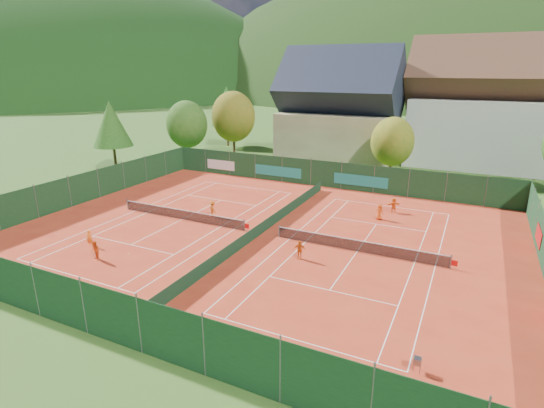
{
  "coord_description": "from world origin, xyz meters",
  "views": [
    {
      "loc": [
        14.88,
        -28.7,
        13.03
      ],
      "look_at": [
        0.0,
        2.0,
        2.0
      ],
      "focal_mm": 28.0,
      "sensor_mm": 36.0,
      "label": 1
    }
  ],
  "objects_px": {
    "player_left_near": "(89,238)",
    "player_left_mid": "(95,251)",
    "player_right_far_b": "(394,205)",
    "player_right_far_a": "(380,212)",
    "chalet": "(339,115)",
    "player_left_far": "(213,209)",
    "hotel_block_a": "(490,112)",
    "ball_hopper": "(417,361)",
    "player_right_near": "(299,250)"
  },
  "relations": [
    {
      "from": "player_left_near",
      "to": "player_right_far_b",
      "type": "distance_m",
      "value": 26.53
    },
    {
      "from": "player_left_mid",
      "to": "player_right_near",
      "type": "xyz_separation_m",
      "value": [
        12.89,
        6.47,
        -0.01
      ]
    },
    {
      "from": "chalet",
      "to": "player_right_far_a",
      "type": "relative_size",
      "value": 11.15
    },
    {
      "from": "player_left_far",
      "to": "player_right_far_b",
      "type": "xyz_separation_m",
      "value": [
        14.66,
        8.37,
        -0.01
      ]
    },
    {
      "from": "player_left_far",
      "to": "player_right_far_a",
      "type": "distance_m",
      "value": 15.05
    },
    {
      "from": "player_right_near",
      "to": "player_right_far_a",
      "type": "xyz_separation_m",
      "value": [
        3.31,
        10.73,
        0.02
      ]
    },
    {
      "from": "ball_hopper",
      "to": "player_left_far",
      "type": "distance_m",
      "value": 23.97
    },
    {
      "from": "player_left_mid",
      "to": "player_right_far_a",
      "type": "bearing_deg",
      "value": 74.52
    },
    {
      "from": "player_right_near",
      "to": "player_right_far_b",
      "type": "xyz_separation_m",
      "value": [
        4.07,
        13.31,
        0.01
      ]
    },
    {
      "from": "player_left_mid",
      "to": "player_left_far",
      "type": "xyz_separation_m",
      "value": [
        2.31,
        11.41,
        0.01
      ]
    },
    {
      "from": "chalet",
      "to": "player_right_near",
      "type": "relative_size",
      "value": 11.47
    },
    {
      "from": "chalet",
      "to": "player_left_near",
      "type": "distance_m",
      "value": 39.1
    },
    {
      "from": "player_left_near",
      "to": "player_left_mid",
      "type": "bearing_deg",
      "value": -63.2
    },
    {
      "from": "chalet",
      "to": "hotel_block_a",
      "type": "bearing_deg",
      "value": 17.53
    },
    {
      "from": "chalet",
      "to": "player_right_near",
      "type": "distance_m",
      "value": 34.43
    },
    {
      "from": "player_left_near",
      "to": "player_right_far_a",
      "type": "distance_m",
      "value": 24.25
    },
    {
      "from": "hotel_block_a",
      "to": "player_left_far",
      "type": "distance_m",
      "value": 41.11
    },
    {
      "from": "player_left_far",
      "to": "player_right_near",
      "type": "height_order",
      "value": "player_left_far"
    },
    {
      "from": "player_left_far",
      "to": "player_right_near",
      "type": "distance_m",
      "value": 11.68
    },
    {
      "from": "chalet",
      "to": "player_left_near",
      "type": "bearing_deg",
      "value": -101.46
    },
    {
      "from": "player_left_mid",
      "to": "player_right_far_a",
      "type": "relative_size",
      "value": 0.99
    },
    {
      "from": "ball_hopper",
      "to": "player_left_far",
      "type": "bearing_deg",
      "value": 145.66
    },
    {
      "from": "player_left_mid",
      "to": "player_right_near",
      "type": "relative_size",
      "value": 1.02
    },
    {
      "from": "player_left_mid",
      "to": "player_left_far",
      "type": "distance_m",
      "value": 11.64
    },
    {
      "from": "hotel_block_a",
      "to": "player_right_far_b",
      "type": "xyz_separation_m",
      "value": [
        -7.31,
        -25.73,
        -6.67
      ]
    },
    {
      "from": "player_right_near",
      "to": "player_right_far_b",
      "type": "height_order",
      "value": "player_right_far_b"
    },
    {
      "from": "chalet",
      "to": "player_right_far_a",
      "type": "distance_m",
      "value": 25.54
    },
    {
      "from": "player_right_far_a",
      "to": "player_right_far_b",
      "type": "distance_m",
      "value": 2.69
    },
    {
      "from": "chalet",
      "to": "player_right_far_a",
      "type": "height_order",
      "value": "chalet"
    },
    {
      "from": "player_left_near",
      "to": "player_left_far",
      "type": "relative_size",
      "value": 0.87
    },
    {
      "from": "hotel_block_a",
      "to": "player_left_mid",
      "type": "bearing_deg",
      "value": -118.08
    },
    {
      "from": "ball_hopper",
      "to": "player_left_far",
      "type": "xyz_separation_m",
      "value": [
        -19.8,
        13.52,
        0.17
      ]
    },
    {
      "from": "ball_hopper",
      "to": "player_right_near",
      "type": "relative_size",
      "value": 0.57
    },
    {
      "from": "player_right_far_b",
      "to": "player_right_far_a",
      "type": "bearing_deg",
      "value": 37.56
    },
    {
      "from": "player_left_near",
      "to": "player_left_mid",
      "type": "height_order",
      "value": "player_left_mid"
    },
    {
      "from": "chalet",
      "to": "player_left_far",
      "type": "bearing_deg",
      "value": -96.04
    },
    {
      "from": "player_left_near",
      "to": "player_left_far",
      "type": "bearing_deg",
      "value": 35.5
    },
    {
      "from": "chalet",
      "to": "player_left_near",
      "type": "height_order",
      "value": "chalet"
    },
    {
      "from": "player_left_near",
      "to": "player_right_near",
      "type": "xyz_separation_m",
      "value": [
        15.29,
        4.82,
        0.08
      ]
    },
    {
      "from": "hotel_block_a",
      "to": "player_right_far_a",
      "type": "distance_m",
      "value": 30.19
    },
    {
      "from": "player_left_mid",
      "to": "player_left_far",
      "type": "height_order",
      "value": "player_left_far"
    },
    {
      "from": "player_left_far",
      "to": "player_right_far_b",
      "type": "bearing_deg",
      "value": -119.85
    },
    {
      "from": "chalet",
      "to": "player_right_far_b",
      "type": "relative_size",
      "value": 11.34
    },
    {
      "from": "chalet",
      "to": "hotel_block_a",
      "type": "distance_m",
      "value": 19.94
    },
    {
      "from": "hotel_block_a",
      "to": "player_right_far_b",
      "type": "bearing_deg",
      "value": -105.87
    },
    {
      "from": "ball_hopper",
      "to": "player_right_far_a",
      "type": "relative_size",
      "value": 0.55
    },
    {
      "from": "hotel_block_a",
      "to": "player_right_far_a",
      "type": "relative_size",
      "value": 14.86
    },
    {
      "from": "player_left_mid",
      "to": "player_right_far_b",
      "type": "distance_m",
      "value": 26.06
    },
    {
      "from": "player_right_far_b",
      "to": "hotel_block_a",
      "type": "bearing_deg",
      "value": -141.87
    },
    {
      "from": "hotel_block_a",
      "to": "player_left_near",
      "type": "height_order",
      "value": "hotel_block_a"
    }
  ]
}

